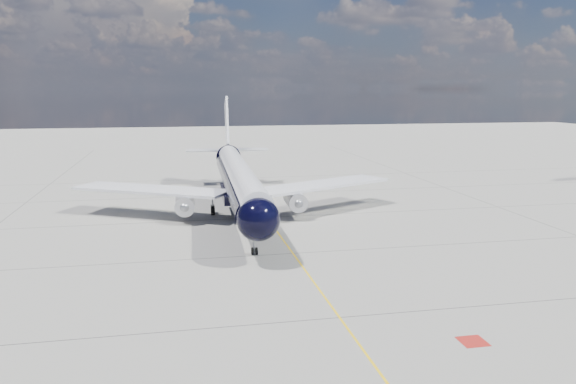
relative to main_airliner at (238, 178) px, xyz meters
The scene contains 4 objects.
ground 5.69m from the main_airliner, 37.24° to the left, with size 320.00×320.00×0.00m, color #9A988F.
taxiway_centerline 5.90m from the main_airliner, 42.67° to the right, with size 0.16×160.00×0.01m, color yellow.
red_marking 39.22m from the main_airliner, 75.48° to the right, with size 1.60×1.60×0.01m, color maroon.
main_airliner is the anchor object (origin of this frame).
Camera 1 is at (-10.24, -38.57, 14.88)m, focal length 35.00 mm.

